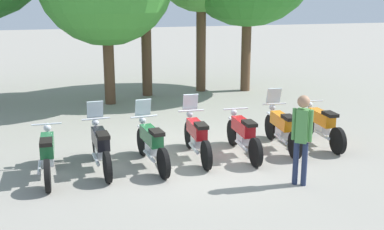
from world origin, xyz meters
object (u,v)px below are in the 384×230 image
motorcycle_1 (101,146)px  motorcycle_5 (282,127)px  motorcycle_0 (48,153)px  motorcycle_6 (321,124)px  motorcycle_3 (197,136)px  motorcycle_2 (151,143)px  motorcycle_4 (243,134)px  person_0 (302,133)px

motorcycle_1 → motorcycle_5: bearing=-90.1°
motorcycle_0 → motorcycle_6: size_ratio=1.00×
motorcycle_5 → motorcycle_6: 1.09m
motorcycle_3 → motorcycle_5: same height
motorcycle_0 → motorcycle_6: same height
motorcycle_0 → motorcycle_2: 2.17m
motorcycle_0 → motorcycle_6: (6.53, 0.49, 0.00)m
motorcycle_3 → motorcycle_6: bearing=-86.1°
motorcycle_4 → person_0: size_ratio=1.21×
motorcycle_2 → motorcycle_5: same height
motorcycle_2 → motorcycle_3: (1.09, 0.25, 0.00)m
motorcycle_0 → motorcycle_3: bearing=-83.7°
motorcycle_4 → motorcycle_6: 2.19m
motorcycle_6 → person_0: size_ratio=1.21×
motorcycle_4 → motorcycle_6: (2.18, 0.26, 0.00)m
motorcycle_1 → motorcycle_3: bearing=-89.6°
motorcycle_1 → motorcycle_2: bearing=-98.3°
motorcycle_5 → motorcycle_6: (1.09, 0.02, -0.01)m
motorcycle_2 → person_0: person_0 is taller
motorcycle_3 → person_0: 2.65m
motorcycle_1 → motorcycle_6: size_ratio=1.00×
motorcycle_1 → motorcycle_2: (1.09, -0.08, 0.00)m
person_0 → motorcycle_1: bearing=-78.3°
motorcycle_0 → motorcycle_3: 3.28m
motorcycle_2 → motorcycle_4: (2.18, 0.13, -0.01)m
motorcycle_4 → motorcycle_6: bearing=-81.9°
motorcycle_2 → motorcycle_4: motorcycle_2 is taller
motorcycle_1 → motorcycle_3: same height
motorcycle_3 → motorcycle_4: motorcycle_3 is taller
motorcycle_2 → motorcycle_4: bearing=-92.8°
motorcycle_1 → motorcycle_3: (2.18, 0.16, 0.00)m
motorcycle_5 → person_0: 2.39m
motorcycle_3 → person_0: person_0 is taller
motorcycle_4 → motorcycle_1: bearing=92.1°
motorcycle_3 → person_0: bearing=-142.9°
motorcycle_2 → motorcycle_6: bearing=-91.2°
motorcycle_1 → motorcycle_6: (5.44, 0.31, -0.01)m
motorcycle_2 → motorcycle_6: (4.36, 0.40, -0.01)m
motorcycle_3 → motorcycle_4: 1.09m
motorcycle_0 → motorcycle_2: size_ratio=1.00×
motorcycle_0 → motorcycle_1: 1.10m
motorcycle_0 → person_0: bearing=-109.8°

